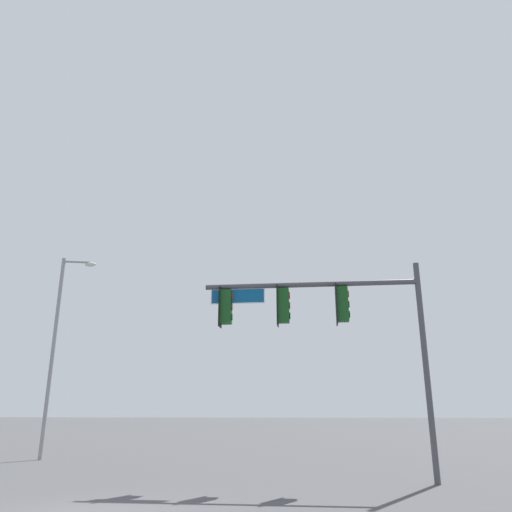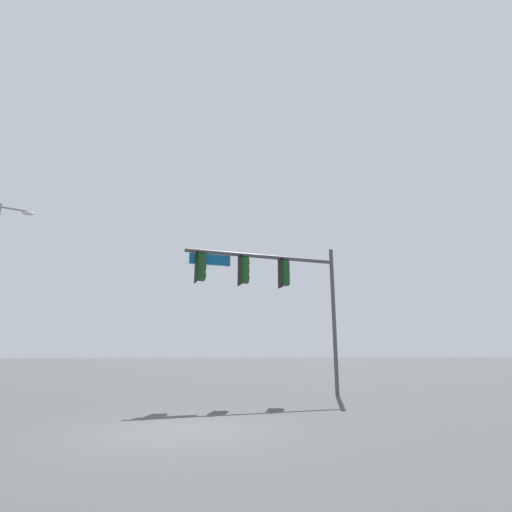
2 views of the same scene
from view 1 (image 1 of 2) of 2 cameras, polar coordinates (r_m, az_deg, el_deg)
signal_pole_near at (r=15.95m, az=6.89°, el=-6.55°), size 6.86×0.62×6.46m
street_lamp at (r=24.80m, az=-21.75°, el=-9.00°), size 1.56×0.58×8.99m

